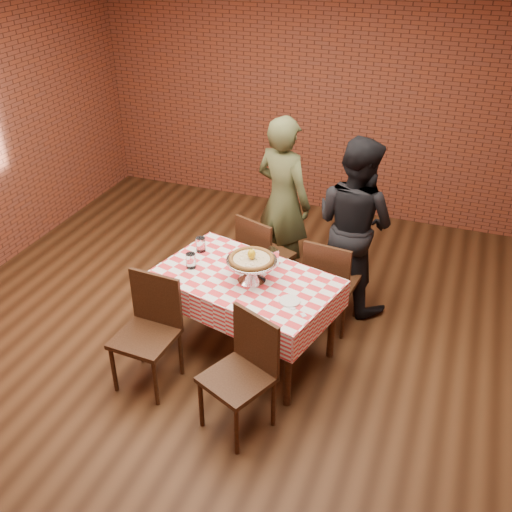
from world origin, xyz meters
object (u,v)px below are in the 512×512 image
(chair_near_left, at_px, (145,337))
(chair_far_left, at_px, (266,256))
(pizza_stand, at_px, (252,270))
(diner_black, at_px, (354,224))
(water_glass_right, at_px, (201,244))
(chair_near_right, at_px, (237,379))
(condiment_caddy, at_px, (271,257))
(pizza, at_px, (252,259))
(table, at_px, (246,315))
(water_glass_left, at_px, (191,261))
(chair_far_right, at_px, (332,281))
(diner_olive, at_px, (283,201))

(chair_near_left, relative_size, chair_far_left, 1.03)
(pizza_stand, relative_size, diner_black, 0.25)
(water_glass_right, relative_size, chair_near_right, 0.14)
(pizza_stand, distance_m, chair_near_right, 0.93)
(chair_far_left, xyz_separation_m, diner_black, (0.78, 0.21, 0.39))
(condiment_caddy, xyz_separation_m, chair_near_right, (0.13, -1.09, -0.37))
(pizza, height_order, chair_near_left, pizza)
(water_glass_right, height_order, condiment_caddy, condiment_caddy)
(water_glass_right, relative_size, diner_black, 0.08)
(diner_black, bearing_deg, table, 84.87)
(chair_near_right, bearing_deg, table, 130.79)
(condiment_caddy, bearing_deg, table, -78.84)
(pizza, relative_size, chair_near_left, 0.39)
(table, distance_m, water_glass_left, 0.66)
(pizza_stand, height_order, chair_near_right, pizza_stand)
(chair_near_right, relative_size, chair_far_right, 1.01)
(pizza_stand, height_order, water_glass_left, pizza_stand)
(chair_near_left, bearing_deg, pizza, 47.45)
(condiment_caddy, relative_size, chair_near_left, 0.16)
(water_glass_left, bearing_deg, diner_black, 43.90)
(chair_near_left, distance_m, diner_olive, 2.02)
(pizza, bearing_deg, table, 167.82)
(condiment_caddy, bearing_deg, chair_far_right, 77.69)
(chair_near_right, distance_m, chair_far_right, 1.52)
(water_glass_right, bearing_deg, pizza_stand, -25.23)
(pizza_stand, distance_m, chair_far_right, 0.94)
(pizza_stand, xyz_separation_m, chair_near_left, (-0.65, -0.63, -0.39))
(water_glass_right, bearing_deg, diner_black, 34.82)
(chair_near_right, relative_size, diner_black, 0.55)
(chair_near_left, height_order, diner_black, diner_black)
(diner_olive, bearing_deg, pizza, 118.00)
(table, height_order, chair_near_left, chair_near_left)
(chair_near_right, bearing_deg, pizza, 127.40)
(water_glass_right, relative_size, chair_far_left, 0.14)
(pizza, distance_m, water_glass_right, 0.65)
(condiment_caddy, height_order, chair_far_right, chair_far_right)
(water_glass_right, distance_m, chair_far_left, 0.81)
(water_glass_left, bearing_deg, pizza, 0.40)
(table, xyz_separation_m, chair_far_left, (-0.13, 0.87, 0.08))
(water_glass_right, xyz_separation_m, diner_olive, (0.42, 1.02, 0.03))
(chair_near_right, relative_size, chair_far_left, 1.02)
(pizza_stand, distance_m, pizza, 0.10)
(water_glass_right, xyz_separation_m, condiment_caddy, (0.65, 0.01, 0.01))
(pizza, xyz_separation_m, chair_far_left, (-0.18, 0.88, -0.50))
(diner_olive, bearing_deg, chair_near_right, 120.52)
(pizza_stand, bearing_deg, diner_black, 61.27)
(chair_far_left, bearing_deg, chair_near_left, 92.81)
(condiment_caddy, distance_m, chair_far_left, 0.75)
(condiment_caddy, bearing_deg, chair_far_left, 149.30)
(condiment_caddy, relative_size, diner_olive, 0.08)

